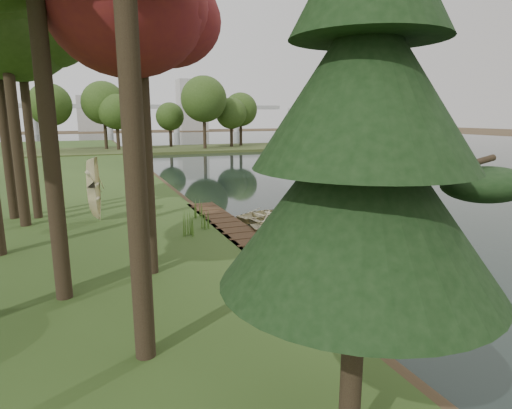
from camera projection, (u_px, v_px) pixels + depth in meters
name	position (u px, v px, depth m)	size (l,w,h in m)	color
ground	(280.00, 241.00, 19.04)	(300.00, 300.00, 0.00)	#3D2F1D
water	(446.00, 164.00, 48.15)	(130.00, 200.00, 0.05)	black
boardwalk	(247.00, 241.00, 18.43)	(1.60, 16.00, 0.30)	#392616
peninsula	(192.00, 149.00, 67.32)	(50.00, 14.00, 0.45)	#38431E
far_trees	(169.00, 109.00, 64.83)	(45.60, 5.60, 8.80)	black
bridge	(151.00, 110.00, 131.04)	(95.90, 4.00, 8.60)	#A5A5A0
building_a	(192.00, 105.00, 155.27)	(10.00, 8.00, 18.00)	#A5A5A0
building_b	(89.00, 113.00, 147.64)	(8.00, 8.00, 12.00)	#A5A5A0
rowboat_0	(374.00, 267.00, 14.48)	(2.58, 3.61, 0.75)	beige
rowboat_1	(345.00, 255.00, 15.69)	(2.62, 3.67, 0.76)	beige
rowboat_2	(336.00, 247.00, 16.67)	(2.60, 3.64, 0.75)	beige
rowboat_3	(309.00, 237.00, 18.05)	(2.73, 3.82, 0.79)	beige
rowboat_4	(297.00, 230.00, 19.23)	(2.43, 3.41, 0.71)	teal
rowboat_5	(287.00, 225.00, 20.24)	(2.42, 3.39, 0.70)	beige
rowboat_6	(281.00, 217.00, 21.85)	(2.38, 3.34, 0.69)	beige
rowboat_7	(264.00, 213.00, 22.71)	(2.20, 3.08, 0.64)	beige
stored_rowboat	(98.00, 214.00, 21.31)	(2.26, 3.17, 0.66)	beige
tree_2	(139.00, 14.00, 12.71)	(4.27, 4.27, 10.03)	black
tree_4	(19.00, 36.00, 20.23)	(4.40, 4.40, 10.80)	black
pine_tree	(364.00, 134.00, 5.52)	(3.80, 3.80, 8.00)	black
reeds_0	(287.00, 279.00, 12.47)	(0.60, 0.60, 0.96)	#3F661E
reeds_1	(189.00, 223.00, 18.54)	(0.60, 0.60, 1.15)	#3F661E
reeds_2	(204.00, 219.00, 19.85)	(0.60, 0.60, 0.88)	#3F661E
reeds_3	(198.00, 209.00, 21.96)	(0.60, 0.60, 0.89)	#3F661E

